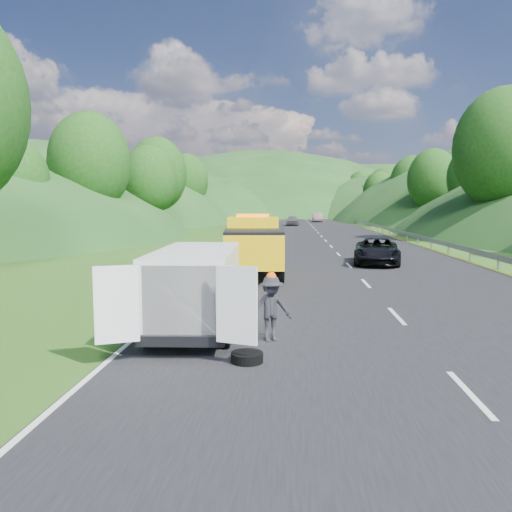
# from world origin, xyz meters

# --- Properties ---
(ground) EXTENTS (320.00, 320.00, 0.00)m
(ground) POSITION_xyz_m (0.00, 0.00, 0.00)
(ground) COLOR #38661E
(ground) RESTS_ON ground
(road_surface) EXTENTS (14.00, 200.00, 0.02)m
(road_surface) POSITION_xyz_m (3.00, 40.00, 0.01)
(road_surface) COLOR black
(road_surface) RESTS_ON ground
(guardrail) EXTENTS (0.06, 140.00, 1.52)m
(guardrail) POSITION_xyz_m (10.30, 52.50, 0.00)
(guardrail) COLOR gray
(guardrail) RESTS_ON ground
(tree_line_left) EXTENTS (14.00, 140.00, 14.00)m
(tree_line_left) POSITION_xyz_m (-19.00, 60.00, 0.00)
(tree_line_left) COLOR #295A1A
(tree_line_left) RESTS_ON ground
(tree_line_right) EXTENTS (14.00, 140.00, 14.00)m
(tree_line_right) POSITION_xyz_m (23.00, 60.00, 0.00)
(tree_line_right) COLOR #295A1A
(tree_line_right) RESTS_ON ground
(hills_backdrop) EXTENTS (201.00, 288.60, 44.00)m
(hills_backdrop) POSITION_xyz_m (6.50, 134.70, 0.00)
(hills_backdrop) COLOR #2D5B23
(hills_backdrop) RESTS_ON ground
(tow_truck) EXTENTS (2.98, 6.72, 2.81)m
(tow_truck) POSITION_xyz_m (-1.83, 6.13, 1.37)
(tow_truck) COLOR black
(tow_truck) RESTS_ON ground
(white_van) EXTENTS (3.28, 6.09, 2.13)m
(white_van) POSITION_xyz_m (-2.54, -3.85, 1.20)
(white_van) COLOR black
(white_van) RESTS_ON ground
(woman) EXTENTS (0.56, 0.71, 1.80)m
(woman) POSITION_xyz_m (-2.87, 1.65, 0.00)
(woman) COLOR white
(woman) RESTS_ON ground
(child) EXTENTS (0.48, 0.41, 0.89)m
(child) POSITION_xyz_m (-2.36, 0.64, 0.00)
(child) COLOR tan
(child) RESTS_ON ground
(worker) EXTENTS (1.17, 0.94, 1.57)m
(worker) POSITION_xyz_m (-0.56, -4.89, 0.00)
(worker) COLOR black
(worker) RESTS_ON ground
(suitcase) EXTENTS (0.41, 0.23, 0.65)m
(suitcase) POSITION_xyz_m (-4.03, -0.52, 0.32)
(suitcase) COLOR #504C3C
(suitcase) RESTS_ON ground
(spare_tire) EXTENTS (0.67, 0.67, 0.20)m
(spare_tire) POSITION_xyz_m (-0.99, -6.54, 0.00)
(spare_tire) COLOR black
(spare_tire) RESTS_ON ground
(passing_suv) EXTENTS (3.09, 5.38, 1.41)m
(passing_suv) POSITION_xyz_m (4.58, 10.84, 0.00)
(passing_suv) COLOR black
(passing_suv) RESTS_ON ground
(dist_car_a) EXTENTS (1.83, 4.55, 1.55)m
(dist_car_a) POSITION_xyz_m (0.14, 58.76, 0.00)
(dist_car_a) COLOR #48494D
(dist_car_a) RESTS_ON ground
(dist_car_b) EXTENTS (1.69, 4.85, 1.60)m
(dist_car_b) POSITION_xyz_m (4.73, 74.79, 0.00)
(dist_car_b) COLOR #6E4958
(dist_car_b) RESTS_ON ground
(dist_car_c) EXTENTS (1.91, 4.69, 1.36)m
(dist_car_c) POSITION_xyz_m (4.21, 95.50, 0.00)
(dist_car_c) COLOR brown
(dist_car_c) RESTS_ON ground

